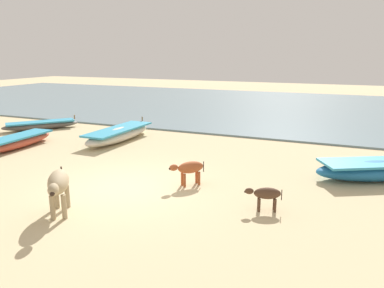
{
  "coord_description": "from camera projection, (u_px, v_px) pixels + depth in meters",
  "views": [
    {
      "loc": [
        5.54,
        -8.17,
        3.6
      ],
      "look_at": [
        0.69,
        3.14,
        0.6
      ],
      "focal_mm": 34.73,
      "sensor_mm": 36.0,
      "label": 1
    }
  ],
  "objects": [
    {
      "name": "ground",
      "position": [
        125.0,
        187.0,
        10.27
      ],
      "size": [
        80.0,
        80.0,
        0.0
      ],
      "primitive_type": "plane",
      "color": "#CCB789"
    },
    {
      "name": "sea_water",
      "position": [
        264.0,
        106.0,
        25.77
      ],
      "size": [
        60.0,
        20.0,
        0.08
      ],
      "primitive_type": "cube",
      "color": "slate",
      "rests_on": "ground"
    },
    {
      "name": "fishing_boat_0",
      "position": [
        375.0,
        170.0,
        10.86
      ],
      "size": [
        3.7,
        2.73,
        0.76
      ],
      "rotation": [
        0.0,
        0.0,
        0.5
      ],
      "color": "#1E669E",
      "rests_on": "ground"
    },
    {
      "name": "fishing_boat_1",
      "position": [
        119.0,
        134.0,
        15.69
      ],
      "size": [
        1.17,
        4.17,
        0.75
      ],
      "rotation": [
        0.0,
        0.0,
        1.56
      ],
      "color": "beige",
      "rests_on": "ground"
    },
    {
      "name": "fishing_boat_3",
      "position": [
        16.0,
        142.0,
        14.49
      ],
      "size": [
        1.12,
        3.61,
        0.67
      ],
      "rotation": [
        0.0,
        0.0,
        4.76
      ],
      "color": "#B74733",
      "rests_on": "ground"
    },
    {
      "name": "fishing_boat_4",
      "position": [
        41.0,
        125.0,
        18.1
      ],
      "size": [
        2.83,
        3.23,
        0.59
      ],
      "rotation": [
        0.0,
        0.0,
        0.89
      ],
      "color": "#5B5651",
      "rests_on": "ground"
    },
    {
      "name": "cow_adult_dun",
      "position": [
        58.0,
        184.0,
        8.39
      ],
      "size": [
        1.14,
        1.41,
        1.02
      ],
      "rotation": [
        0.0,
        0.0,
        5.33
      ],
      "color": "tan",
      "rests_on": "ground"
    },
    {
      "name": "calf_near_rust",
      "position": [
        189.0,
        168.0,
        10.33
      ],
      "size": [
        0.85,
        0.9,
        0.69
      ],
      "rotation": [
        0.0,
        0.0,
        3.97
      ],
      "color": "#9E4C28",
      "rests_on": "ground"
    },
    {
      "name": "calf_far_dark",
      "position": [
        266.0,
        194.0,
        8.66
      ],
      "size": [
        0.86,
        0.45,
        0.57
      ],
      "rotation": [
        0.0,
        0.0,
        3.48
      ],
      "color": "#4C3323",
      "rests_on": "ground"
    }
  ]
}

